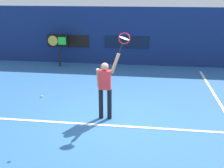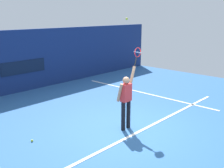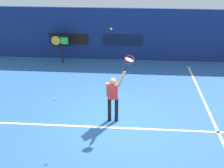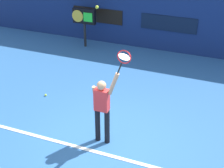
% 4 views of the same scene
% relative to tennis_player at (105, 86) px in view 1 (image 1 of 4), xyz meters
% --- Properties ---
extents(ground_plane, '(18.00, 18.00, 0.00)m').
position_rel_tennis_player_xyz_m(ground_plane, '(0.09, -0.06, -1.01)').
color(ground_plane, '#2D609E').
extents(back_wall, '(18.00, 0.20, 2.85)m').
position_rel_tennis_player_xyz_m(back_wall, '(0.09, 6.35, 0.41)').
color(back_wall, navy).
rests_on(back_wall, ground_plane).
extents(sponsor_banner_center, '(2.20, 0.03, 0.60)m').
position_rel_tennis_player_xyz_m(sponsor_banner_center, '(0.09, 6.23, 0.14)').
color(sponsor_banner_center, '#0C1933').
extents(sponsor_banner_portside, '(2.20, 0.03, 0.60)m').
position_rel_tennis_player_xyz_m(sponsor_banner_portside, '(-2.91, 6.23, 0.13)').
color(sponsor_banner_portside, black).
extents(court_baseline, '(10.00, 0.10, 0.01)m').
position_rel_tennis_player_xyz_m(court_baseline, '(0.09, -0.46, -1.00)').
color(court_baseline, white).
rests_on(court_baseline, ground_plane).
extents(court_sideline, '(0.10, 7.00, 0.01)m').
position_rel_tennis_player_xyz_m(court_sideline, '(3.62, 1.94, -1.00)').
color(court_sideline, white).
rests_on(court_sideline, ground_plane).
extents(tennis_player, '(0.68, 0.31, 1.97)m').
position_rel_tennis_player_xyz_m(tennis_player, '(0.00, 0.00, 0.00)').
color(tennis_player, black).
rests_on(tennis_player, ground_plane).
extents(tennis_racket, '(0.40, 0.27, 0.63)m').
position_rel_tennis_player_xyz_m(tennis_racket, '(0.52, -0.00, 1.34)').
color(tennis_racket, black).
extents(scoreboard_clock, '(0.96, 0.20, 1.59)m').
position_rel_tennis_player_xyz_m(scoreboard_clock, '(-3.16, 5.51, 0.21)').
color(scoreboard_clock, black).
rests_on(scoreboard_clock, ground_plane).
extents(spare_ball, '(0.07, 0.07, 0.07)m').
position_rel_tennis_player_xyz_m(spare_ball, '(-2.51, 1.37, -0.98)').
color(spare_ball, '#CCE033').
rests_on(spare_ball, ground_plane).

